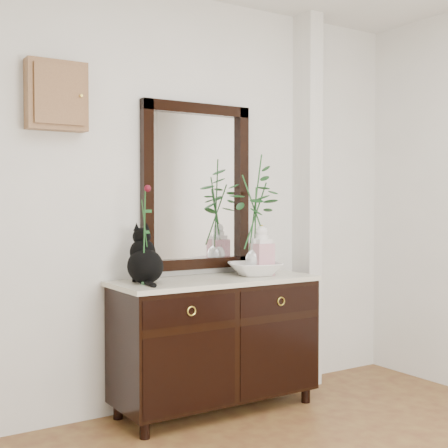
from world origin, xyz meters
TOP-DOWN VIEW (x-y plane):
  - wall_back at (0.00, 1.98)m, footprint 3.60×0.04m
  - pilaster at (1.00, 1.90)m, footprint 0.12×0.20m
  - sideboard at (0.10, 1.73)m, footprint 1.33×0.52m
  - wall_mirror at (0.10, 1.97)m, footprint 0.80×0.06m
  - key_cabinet at (-0.85, 1.94)m, footprint 0.35×0.10m
  - cat at (-0.38, 1.76)m, footprint 0.27×0.32m
  - lotus_bowl at (0.41, 1.73)m, footprint 0.43×0.43m
  - vase_branches at (0.41, 1.73)m, footprint 0.42×0.42m
  - bud_vase_rose at (-0.40, 1.71)m, footprint 0.09×0.09m
  - ginger_jar at (0.45, 1.70)m, footprint 0.13×0.13m

SIDE VIEW (x-z plane):
  - sideboard at x=0.10m, z-range 0.06..0.88m
  - lotus_bowl at x=0.41m, z-range 0.85..0.94m
  - ginger_jar at x=0.45m, z-range 0.85..1.19m
  - cat at x=-0.38m, z-range 0.85..1.19m
  - bud_vase_rose at x=-0.40m, z-range 0.85..1.45m
  - vase_branches at x=0.41m, z-range 0.87..1.66m
  - wall_back at x=0.00m, z-range 0.00..2.70m
  - pilaster at x=1.00m, z-range 0.00..2.70m
  - wall_mirror at x=0.10m, z-range 0.89..1.99m
  - key_cabinet at x=-0.85m, z-range 1.75..2.15m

